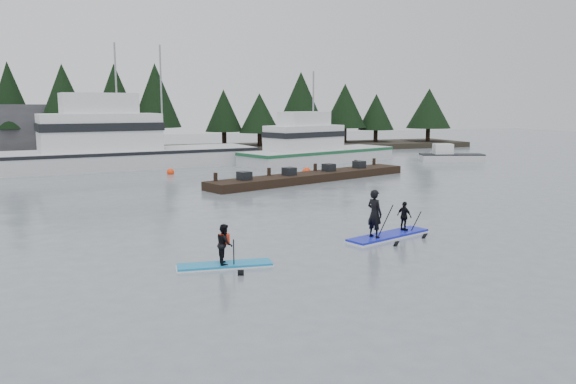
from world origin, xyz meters
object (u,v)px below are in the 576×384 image
object	(u,v)px
floating_dock	(312,177)
paddleboard_duo	(386,223)
fishing_boat_medium	(315,156)
fishing_boat_large	(124,157)
paddleboard_solo	(225,252)

from	to	relation	value
floating_dock	paddleboard_duo	distance (m)	16.23
fishing_boat_medium	fishing_boat_large	bearing A→B (deg)	153.55
fishing_boat_medium	paddleboard_duo	xyz separation A→B (m)	(-8.51, -26.54, -0.03)
fishing_boat_medium	paddleboard_duo	distance (m)	27.87
fishing_boat_large	paddleboard_duo	size ratio (longest dim) A/B	5.35
fishing_boat_medium	floating_dock	bearing A→B (deg)	-134.19
fishing_boat_medium	paddleboard_solo	xyz separation A→B (m)	(-15.05, -28.15, -0.14)
fishing_boat_large	floating_dock	distance (m)	16.64
fishing_boat_medium	paddleboard_solo	distance (m)	31.92
paddleboard_solo	paddleboard_duo	bearing A→B (deg)	20.78
fishing_boat_large	paddleboard_solo	xyz separation A→B (m)	(0.71, -29.91, -0.36)
floating_dock	fishing_boat_medium	bearing A→B (deg)	45.91
paddleboard_solo	paddleboard_duo	world-z (taller)	paddleboard_duo
fishing_boat_medium	paddleboard_solo	world-z (taller)	fishing_boat_medium
fishing_boat_large	fishing_boat_medium	distance (m)	15.87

